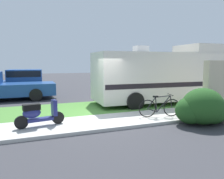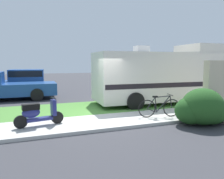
{
  "view_description": "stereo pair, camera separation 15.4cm",
  "coord_description": "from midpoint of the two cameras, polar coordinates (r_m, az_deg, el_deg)",
  "views": [
    {
      "loc": [
        -2.88,
        -8.93,
        2.31
      ],
      "look_at": [
        0.72,
        0.3,
        1.1
      ],
      "focal_mm": 35.26,
      "sensor_mm": 36.0,
      "label": 1
    },
    {
      "loc": [
        -2.74,
        -8.98,
        2.31
      ],
      "look_at": [
        0.72,
        0.3,
        1.1
      ],
      "focal_mm": 35.26,
      "sensor_mm": 36.0,
      "label": 2
    }
  ],
  "objects": [
    {
      "name": "motorhome_rv",
      "position": [
        12.57,
        11.84,
        3.53
      ],
      "size": [
        7.16,
        2.91,
        3.34
      ],
      "color": "silver",
      "rests_on": "ground"
    },
    {
      "name": "bottle_spare",
      "position": [
        11.1,
        22.47,
        -4.36
      ],
      "size": [
        0.08,
        0.08,
        0.26
      ],
      "color": "#19722D",
      "rests_on": "ground"
    },
    {
      "name": "sidewalk",
      "position": [
        8.55,
        -1.36,
        -8.3
      ],
      "size": [
        24.0,
        2.0,
        0.12
      ],
      "color": "beige",
      "rests_on": "ground"
    },
    {
      "name": "grass_strip",
      "position": [
        11.06,
        -6.16,
        -4.92
      ],
      "size": [
        24.0,
        3.4,
        0.08
      ],
      "color": "#4C8438",
      "rests_on": "ground"
    },
    {
      "name": "bottle_green",
      "position": [
        10.67,
        18.0,
        -4.69
      ],
      "size": [
        0.06,
        0.06,
        0.23
      ],
      "color": "#B2B2B7",
      "rests_on": "ground"
    },
    {
      "name": "scooter",
      "position": [
        8.03,
        -19.13,
        -5.9
      ],
      "size": [
        1.67,
        0.58,
        0.97
      ],
      "color": "black",
      "rests_on": "ground"
    },
    {
      "name": "bicycle",
      "position": [
        9.13,
        11.8,
        -4.51
      ],
      "size": [
        1.74,
        0.54,
        0.91
      ],
      "color": "black",
      "rests_on": "ground"
    },
    {
      "name": "bush_by_porch",
      "position": [
        8.8,
        21.78,
        -4.5
      ],
      "size": [
        1.91,
        1.43,
        1.35
      ],
      "color": "#23511E",
      "rests_on": "ground"
    },
    {
      "name": "ground_plane",
      "position": [
        9.67,
        -3.81,
        -6.88
      ],
      "size": [
        80.0,
        80.0,
        0.0
      ],
      "primitive_type": "plane",
      "color": "#38383D"
    },
    {
      "name": "pickup_truck_far",
      "position": [
        17.97,
        -24.46,
        2.04
      ],
      "size": [
        5.52,
        2.43,
        1.8
      ],
      "color": "#1E478C",
      "rests_on": "ground"
    }
  ]
}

